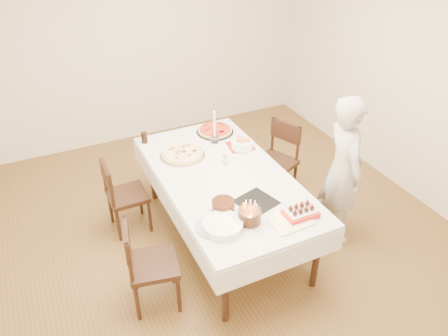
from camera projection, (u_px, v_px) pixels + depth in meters
name	position (u px, v px, depth m)	size (l,w,h in m)	color
floor	(229.00, 235.00, 4.52)	(5.00, 5.00, 0.00)	brown
wall_back	(145.00, 41.00, 5.67)	(4.50, 0.04, 2.70)	beige
wall_right	(421.00, 77.00, 4.60)	(0.04, 5.00, 2.70)	beige
dining_table	(224.00, 207.00, 4.31)	(1.14, 2.14, 0.75)	silver
chair_right_savory	(274.00, 163.00, 4.86)	(0.46, 0.46, 0.89)	#311A10
chair_left_savory	(127.00, 195.00, 4.42)	(0.42, 0.42, 0.82)	#311A10
chair_left_dessert	(154.00, 264.00, 3.59)	(0.43, 0.43, 0.85)	#311A10
person	(343.00, 171.00, 4.15)	(0.56, 0.37, 1.53)	#AFA9A5
pizza_white	(182.00, 154.00, 4.40)	(0.46, 0.46, 0.04)	beige
pizza_pepperoni	(215.00, 130.00, 4.82)	(0.41, 0.41, 0.04)	red
red_placemat	(240.00, 146.00, 4.58)	(0.25, 0.25, 0.01)	#B21E1E
pasta_bowl	(242.00, 144.00, 4.51)	(0.23, 0.23, 0.07)	white
taper_candle	(214.00, 126.00, 4.54)	(0.08, 0.08, 0.38)	white
shaker_pair	(226.00, 161.00, 4.25)	(0.08, 0.08, 0.09)	white
cola_glass	(144.00, 138.00, 4.61)	(0.06, 0.06, 0.12)	black
layer_cake	(223.00, 206.00, 3.64)	(0.25, 0.25, 0.10)	#35180D
cake_board	(256.00, 202.00, 3.77)	(0.31, 0.31, 0.01)	black
birthday_cake	(250.00, 212.00, 3.50)	(0.19, 0.19, 0.17)	#371C0F
strawberry_box	(301.00, 213.00, 3.59)	(0.27, 0.18, 0.07)	red
box_lid	(291.00, 222.00, 3.54)	(0.34, 0.23, 0.03)	beige
plate_stack	(223.00, 226.00, 3.46)	(0.32, 0.32, 0.07)	white
china_plate	(216.00, 226.00, 3.49)	(0.33, 0.33, 0.01)	white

